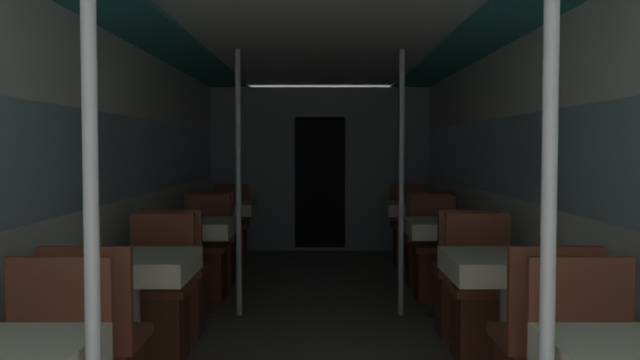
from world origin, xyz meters
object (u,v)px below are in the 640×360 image
object	(u,v)px
dining_table_left_1	(128,274)
chair_right_far_1	(480,313)
chair_left_far_2	(201,266)
dining_table_right_1	(506,273)
support_pole_left_2	(236,183)
dining_table_left_3	(220,212)
chair_left_far_3	(227,239)
support_pole_left_0	(89,248)
dining_table_right_2	(445,233)
chair_left_near_3	(212,255)
chair_right_far_3	(407,239)
support_pole_right_2	(399,183)
chair_right_far_2	(433,265)
chair_right_near_3	(422,255)
dining_table_left_2	(189,233)
chair_right_near_2	(460,293)
chair_left_near_2	(174,293)
chair_left_far_1	(154,314)
support_pole_right_0	(545,248)

from	to	relation	value
dining_table_left_1	chair_right_far_1	xyz separation A→B (m)	(2.01, 0.59, -0.35)
chair_left_far_2	dining_table_right_1	distance (m)	3.13
chair_right_far_1	support_pole_left_2	bearing A→B (deg)	-36.16
dining_table_left_3	chair_right_far_1	distance (m)	3.62
dining_table_left_1	chair_left_far_3	world-z (taller)	chair_left_far_3
support_pole_left_0	dining_table_right_2	bearing A→B (deg)	65.35
chair_left_near_3	dining_table_left_1	bearing A→B (deg)	-90.00
dining_table_right_2	chair_right_far_3	world-z (taller)	chair_right_far_3
support_pole_right_2	chair_right_far_3	size ratio (longest dim) A/B	2.31
chair_left_far_2	chair_right_far_2	bearing A→B (deg)	-180.00
chair_right_far_2	chair_right_far_1	bearing A→B (deg)	90.00
chair_left_far_3	chair_right_near_3	distance (m)	2.33
dining_table_left_2	chair_right_near_3	world-z (taller)	chair_right_near_3
chair_right_near_2	support_pole_right_2	distance (m)	1.02
dining_table_left_1	chair_right_far_3	world-z (taller)	chair_right_far_3
dining_table_left_3	dining_table_left_2	bearing A→B (deg)	-90.00
dining_table_right_2	chair_right_far_3	distance (m)	2.40
dining_table_left_2	chair_left_near_3	distance (m)	1.25
dining_table_left_2	support_pole_left_2	xyz separation A→B (m)	(0.37, 0.00, 0.39)
dining_table_left_2	chair_right_near_3	bearing A→B (deg)	30.83
dining_table_left_1	chair_right_near_2	size ratio (longest dim) A/B	0.83
support_pole_left_2	dining_table_right_2	bearing A→B (deg)	0.00
chair_left_near_3	chair_right_near_2	size ratio (longest dim) A/B	1.00
chair_left_far_2	chair_right_far_1	world-z (taller)	same
chair_left_near_2	dining_table_left_3	xyz separation A→B (m)	(0.00, 2.38, 0.35)
dining_table_left_3	dining_table_left_1	bearing A→B (deg)	-90.00
support_pole_right_2	dining_table_left_1	bearing A→B (deg)	-132.55
chair_left_far_1	support_pole_right_0	size ratio (longest dim) A/B	0.43
chair_right_near_2	chair_right_far_3	bearing A→B (deg)	90.00
chair_left_near_2	dining_table_right_1	distance (m)	2.37
chair_left_near_3	support_pole_right_2	xyz separation A→B (m)	(1.64, -1.20, 0.75)
support_pole_left_0	chair_left_far_3	bearing A→B (deg)	93.54
chair_left_far_1	chair_left_near_2	world-z (taller)	same
chair_left_near_3	dining_table_right_1	world-z (taller)	chair_left_near_3
chair_left_far_3	dining_table_right_2	world-z (taller)	chair_left_far_3
dining_table_left_2	chair_right_near_3	xyz separation A→B (m)	(2.01, 1.20, -0.35)
support_pole_left_0	support_pole_right_2	world-z (taller)	same
dining_table_left_2	chair_left_far_3	world-z (taller)	chair_left_far_3
chair_left_near_2	support_pole_right_2	size ratio (longest dim) A/B	0.43
support_pole_left_0	chair_right_near_3	xyz separation A→B (m)	(1.64, 4.78, -0.75)
chair_right_far_1	support_pole_left_0	bearing A→B (deg)	55.37
chair_left_far_2	chair_right_near_3	distance (m)	2.10
support_pole_right_0	chair_right_near_2	world-z (taller)	support_pole_right_0
chair_left_near_2	dining_table_left_3	size ratio (longest dim) A/B	1.20
dining_table_left_2	chair_right_far_3	world-z (taller)	chair_right_far_3
chair_right_near_2	support_pole_right_2	size ratio (longest dim) A/B	0.43
dining_table_left_3	dining_table_right_2	xyz separation A→B (m)	(2.01, -1.79, 0.00)
dining_table_left_1	dining_table_left_2	xyz separation A→B (m)	(0.00, 1.79, 0.00)
chair_left_near_2	chair_left_near_3	world-z (taller)	same
chair_right_far_3	chair_right_near_3	bearing A→B (deg)	90.00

